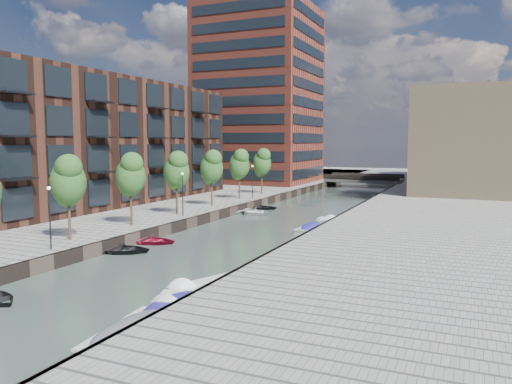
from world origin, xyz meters
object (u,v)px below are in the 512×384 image
Objects in this scene: tree_1 at (68,180)px; tree_6 at (262,162)px; bridge at (364,179)px; sloop_1 at (120,252)px; tree_5 at (239,164)px; motorboat_0 at (173,306)px; motorboat_3 at (314,228)px; tree_4 at (212,166)px; motorboat_1 at (139,329)px; motorboat_2 at (229,285)px; sloop_2 at (150,243)px; tree_2 at (130,174)px; tree_3 at (176,170)px; car at (428,187)px; sloop_4 at (261,209)px; motorboat_4 at (326,226)px; sloop_3 at (252,214)px.

tree_1 is 35.00m from tree_6.
bridge is 61.71m from tree_1.
tree_6 is at bearing -9.70° from sloop_1.
tree_5 is 1.11× the size of motorboat_0.
tree_4 is at bearing 159.50° from motorboat_3.
tree_5 reaches higher than motorboat_3.
motorboat_1 is 0.94× the size of motorboat_2.
tree_4 is 1.05× the size of motorboat_1.
sloop_2 is (-5.40, -55.77, -1.39)m from bridge.
tree_5 is at bearing 90.00° from tree_2.
tree_3 is (0.00, 14.00, 0.00)m from tree_1.
motorboat_3 is 1.51× the size of car.
tree_1 is 1.38× the size of sloop_2.
sloop_4 is (3.10, -0.63, -5.31)m from tree_5.
motorboat_1 is at bearing -73.07° from tree_6.
sloop_4 is 15.20m from motorboat_3.
motorboat_0 is 4.51m from motorboat_2.
tree_1 is at bearing -90.00° from tree_2.
car is (20.28, 27.37, -3.72)m from tree_4.
motorboat_4 is at bearing 89.18° from motorboat_0.
tree_3 is 40.08m from car.
tree_4 and tree_6 have the same top height.
bridge is 2.30× the size of motorboat_1.
sloop_4 is (3.10, 6.37, -5.31)m from tree_4.
sloop_4 is at bearing 106.68° from motorboat_0.
car reaches higher than motorboat_2.
tree_2 is 14.00m from tree_4.
sloop_3 is (0.92, 21.25, 0.00)m from sloop_1.
tree_6 is 44.77m from motorboat_0.
sloop_3 is (-4.48, -38.10, -1.39)m from bridge.
tree_1 is at bearing -90.00° from tree_3.
sloop_2 is (3.10, -8.77, -5.31)m from tree_3.
tree_3 is 10.71m from sloop_2.
tree_4 is 1.73× the size of car.
tree_2 is at bearing -142.08° from motorboat_4.
bridge is at bearing 94.28° from motorboat_1.
tree_6 is (0.00, 7.00, 0.00)m from tree_5.
motorboat_1 is at bearing -37.13° from tree_1.
tree_3 and tree_5 have the same top height.
motorboat_0 is 1.56× the size of car.
tree_6 is at bearing -3.03° from sloop_2.
tree_1 reaches higher than sloop_2.
tree_4 is 34.76m from motorboat_1.
tree_2 is 1.73× the size of car.
sloop_2 is 0.71× the size of motorboat_2.
sloop_1 is at bearing -125.14° from motorboat_3.
tree_2 is 1.00× the size of tree_5.
tree_6 reaches higher than sloop_3.
car is at bearing 77.71° from motorboat_3.
motorboat_0 is 25.19m from motorboat_4.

